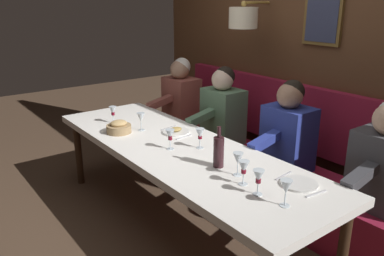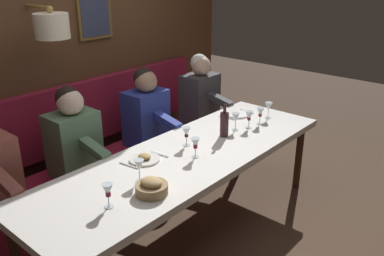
{
  "view_description": "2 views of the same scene",
  "coord_description": "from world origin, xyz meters",
  "px_view_note": "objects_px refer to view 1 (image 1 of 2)",
  "views": [
    {
      "loc": [
        -1.69,
        -2.43,
        1.88
      ],
      "look_at": [
        0.05,
        -0.12,
        0.92
      ],
      "focal_mm": 36.64,
      "sensor_mm": 36.0,
      "label": 1
    },
    {
      "loc": [
        -1.96,
        2.22,
        2.16
      ],
      "look_at": [
        0.05,
        -0.12,
        0.92
      ],
      "focal_mm": 38.18,
      "sensor_mm": 36.0,
      "label": 2
    }
  ],
  "objects_px": {
    "wine_glass_1": "(258,177)",
    "wine_glass_7": "(286,188)",
    "diner_middle": "(223,108)",
    "diner_far": "(181,95)",
    "dining_table": "(178,153)",
    "bread_bowl": "(119,127)",
    "diner_nearest": "(384,160)",
    "wine_glass_0": "(200,134)",
    "wine_glass_4": "(238,159)",
    "wine_glass_2": "(170,135)",
    "wine_glass_3": "(113,111)",
    "diner_near": "(288,129)",
    "wine_bottle": "(219,151)",
    "wine_glass_5": "(141,118)",
    "wine_glass_6": "(244,168)"
  },
  "relations": [
    {
      "from": "wine_glass_2",
      "to": "wine_glass_4",
      "type": "xyz_separation_m",
      "value": [
        0.09,
        -0.68,
        0.0
      ]
    },
    {
      "from": "wine_glass_1",
      "to": "wine_glass_3",
      "type": "distance_m",
      "value": 1.85
    },
    {
      "from": "wine_glass_5",
      "to": "wine_glass_6",
      "type": "xyz_separation_m",
      "value": [
        -0.03,
        -1.35,
        -0.0
      ]
    },
    {
      "from": "wine_glass_4",
      "to": "wine_glass_0",
      "type": "bearing_deg",
      "value": 78.61
    },
    {
      "from": "dining_table",
      "to": "wine_bottle",
      "type": "relative_size",
      "value": 9.47
    },
    {
      "from": "diner_far",
      "to": "wine_glass_4",
      "type": "xyz_separation_m",
      "value": [
        -0.87,
        -1.88,
        0.04
      ]
    },
    {
      "from": "dining_table",
      "to": "diner_nearest",
      "type": "distance_m",
      "value": 1.52
    },
    {
      "from": "diner_far",
      "to": "wine_glass_7",
      "type": "height_order",
      "value": "diner_far"
    },
    {
      "from": "wine_glass_0",
      "to": "diner_nearest",
      "type": "bearing_deg",
      "value": -55.32
    },
    {
      "from": "wine_glass_3",
      "to": "wine_glass_6",
      "type": "xyz_separation_m",
      "value": [
        0.08,
        -1.7,
        0.0
      ]
    },
    {
      "from": "diner_near",
      "to": "diner_middle",
      "type": "relative_size",
      "value": 1.0
    },
    {
      "from": "wine_glass_0",
      "to": "wine_glass_4",
      "type": "relative_size",
      "value": 1.0
    },
    {
      "from": "wine_glass_1",
      "to": "wine_bottle",
      "type": "xyz_separation_m",
      "value": [
        0.08,
        0.46,
        0.0
      ]
    },
    {
      "from": "wine_glass_0",
      "to": "wine_glass_7",
      "type": "xyz_separation_m",
      "value": [
        -0.18,
        -1.02,
        0.0
      ]
    },
    {
      "from": "wine_glass_3",
      "to": "bread_bowl",
      "type": "relative_size",
      "value": 0.75
    },
    {
      "from": "wine_glass_3",
      "to": "wine_glass_5",
      "type": "height_order",
      "value": "same"
    },
    {
      "from": "diner_nearest",
      "to": "wine_glass_0",
      "type": "relative_size",
      "value": 4.82
    },
    {
      "from": "diner_middle",
      "to": "wine_glass_0",
      "type": "bearing_deg",
      "value": -142.12
    },
    {
      "from": "wine_glass_3",
      "to": "wine_bottle",
      "type": "height_order",
      "value": "wine_bottle"
    },
    {
      "from": "diner_nearest",
      "to": "diner_middle",
      "type": "height_order",
      "value": "same"
    },
    {
      "from": "wine_glass_6",
      "to": "diner_nearest",
      "type": "bearing_deg",
      "value": -24.33
    },
    {
      "from": "diner_nearest",
      "to": "diner_far",
      "type": "xyz_separation_m",
      "value": [
        0.0,
        2.43,
        0.0
      ]
    },
    {
      "from": "wine_glass_3",
      "to": "wine_glass_5",
      "type": "relative_size",
      "value": 1.0
    },
    {
      "from": "diner_near",
      "to": "wine_glass_6",
      "type": "distance_m",
      "value": 1.03
    },
    {
      "from": "wine_glass_1",
      "to": "wine_glass_7",
      "type": "height_order",
      "value": "same"
    },
    {
      "from": "wine_glass_5",
      "to": "wine_glass_1",
      "type": "bearing_deg",
      "value": -91.99
    },
    {
      "from": "wine_glass_0",
      "to": "wine_bottle",
      "type": "xyz_separation_m",
      "value": [
        -0.12,
        -0.37,
        0.0
      ]
    },
    {
      "from": "diner_near",
      "to": "wine_glass_3",
      "type": "relative_size",
      "value": 4.82
    },
    {
      "from": "wine_glass_2",
      "to": "wine_glass_7",
      "type": "distance_m",
      "value": 1.14
    },
    {
      "from": "wine_glass_3",
      "to": "diner_near",
      "type": "bearing_deg",
      "value": -51.62
    },
    {
      "from": "diner_near",
      "to": "wine_glass_4",
      "type": "height_order",
      "value": "diner_near"
    },
    {
      "from": "diner_near",
      "to": "wine_glass_1",
      "type": "bearing_deg",
      "value": -149.3
    },
    {
      "from": "diner_middle",
      "to": "wine_bottle",
      "type": "height_order",
      "value": "diner_middle"
    },
    {
      "from": "wine_glass_7",
      "to": "bread_bowl",
      "type": "height_order",
      "value": "wine_glass_7"
    },
    {
      "from": "wine_glass_4",
      "to": "wine_glass_6",
      "type": "height_order",
      "value": "same"
    },
    {
      "from": "diner_middle",
      "to": "diner_far",
      "type": "bearing_deg",
      "value": 90.0
    },
    {
      "from": "dining_table",
      "to": "wine_glass_1",
      "type": "bearing_deg",
      "value": -94.88
    },
    {
      "from": "wine_glass_5",
      "to": "wine_glass_7",
      "type": "distance_m",
      "value": 1.69
    },
    {
      "from": "diner_nearest",
      "to": "wine_glass_2",
      "type": "height_order",
      "value": "diner_nearest"
    },
    {
      "from": "diner_near",
      "to": "wine_bottle",
      "type": "distance_m",
      "value": 0.89
    },
    {
      "from": "bread_bowl",
      "to": "wine_glass_1",
      "type": "bearing_deg",
      "value": -84.96
    },
    {
      "from": "diner_near",
      "to": "wine_glass_4",
      "type": "distance_m",
      "value": 0.92
    },
    {
      "from": "diner_middle",
      "to": "wine_glass_4",
      "type": "distance_m",
      "value": 1.44
    },
    {
      "from": "wine_glass_3",
      "to": "bread_bowl",
      "type": "height_order",
      "value": "wine_glass_3"
    },
    {
      "from": "bread_bowl",
      "to": "diner_far",
      "type": "bearing_deg",
      "value": 28.3
    },
    {
      "from": "wine_glass_6",
      "to": "wine_glass_7",
      "type": "bearing_deg",
      "value": -90.23
    },
    {
      "from": "diner_middle",
      "to": "wine_glass_3",
      "type": "xyz_separation_m",
      "value": [
        -1.01,
        0.43,
        0.04
      ]
    },
    {
      "from": "diner_far",
      "to": "wine_glass_1",
      "type": "relative_size",
      "value": 4.82
    },
    {
      "from": "dining_table",
      "to": "wine_glass_7",
      "type": "xyz_separation_m",
      "value": [
        -0.06,
        -1.15,
        0.18
      ]
    },
    {
      "from": "diner_nearest",
      "to": "diner_middle",
      "type": "distance_m",
      "value": 1.69
    }
  ]
}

